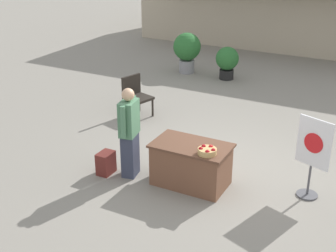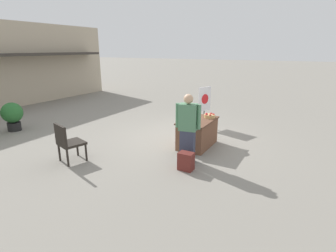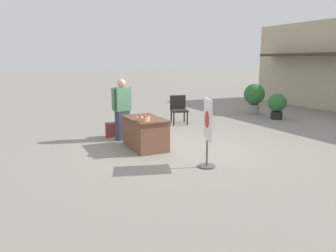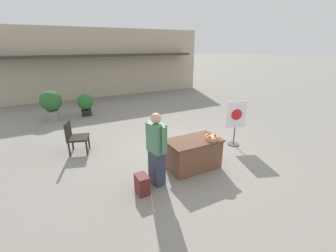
% 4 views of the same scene
% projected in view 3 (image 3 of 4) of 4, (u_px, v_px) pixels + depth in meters
% --- Properties ---
extents(ground_plane, '(120.00, 120.00, 0.00)m').
position_uv_depth(ground_plane, '(176.00, 147.00, 8.31)').
color(ground_plane, gray).
extents(display_table, '(1.35, 0.80, 0.77)m').
position_uv_depth(display_table, '(145.00, 133.00, 8.14)').
color(display_table, brown).
rests_on(display_table, ground_plane).
extents(apple_basket, '(0.31, 0.31, 0.13)m').
position_uv_depth(apple_basket, '(143.00, 119.00, 7.63)').
color(apple_basket, tan).
rests_on(apple_basket, display_table).
extents(person_visitor, '(0.33, 0.60, 1.68)m').
position_uv_depth(person_visitor, '(122.00, 109.00, 8.94)').
color(person_visitor, '#33384C').
rests_on(person_visitor, ground_plane).
extents(backpack, '(0.24, 0.34, 0.42)m').
position_uv_depth(backpack, '(112.00, 130.00, 9.37)').
color(backpack, maroon).
rests_on(backpack, ground_plane).
extents(poster_board, '(0.58, 0.36, 1.42)m').
position_uv_depth(poster_board, '(207.00, 130.00, 6.62)').
color(poster_board, '#4C4C51').
rests_on(poster_board, ground_plane).
extents(patio_chair, '(0.68, 0.68, 0.97)m').
position_uv_depth(patio_chair, '(179.00, 108.00, 11.35)').
color(patio_chair, '#28231E').
rests_on(patio_chair, ground_plane).
extents(potted_plant_far_right, '(0.84, 0.84, 1.23)m').
position_uv_depth(potted_plant_far_right, '(254.00, 96.00, 13.33)').
color(potted_plant_far_right, gray).
rests_on(potted_plant_far_right, ground_plane).
extents(potted_plant_near_right, '(0.68, 0.68, 0.96)m').
position_uv_depth(potted_plant_near_right, '(277.00, 104.00, 12.18)').
color(potted_plant_near_right, black).
rests_on(potted_plant_near_right, ground_plane).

